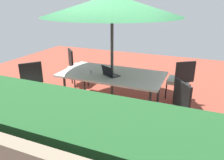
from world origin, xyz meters
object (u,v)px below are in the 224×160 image
(chair_northwest, at_px, (172,109))
(chair_northeast, at_px, (34,85))
(patio_umbrella, at_px, (112,6))
(cup, at_px, (90,72))
(laptop, at_px, (110,74))
(chair_southeast, at_px, (77,65))
(dining_table, at_px, (112,75))
(chair_southwest, at_px, (180,79))

(chair_northwest, bearing_deg, chair_northeast, -126.46)
(patio_umbrella, height_order, cup, patio_umbrella)
(cup, bearing_deg, patio_umbrella, -150.63)
(patio_umbrella, height_order, chair_northeast, patio_umbrella)
(chair_northeast, distance_m, laptop, 1.56)
(chair_northeast, distance_m, chair_southeast, 1.55)
(dining_table, height_order, patio_umbrella, patio_umbrella)
(dining_table, bearing_deg, cup, 29.37)
(chair_southwest, distance_m, chair_southeast, 2.63)
(dining_table, xyz_separation_m, chair_northeast, (1.38, 0.79, -0.13))
(dining_table, distance_m, chair_northwest, 1.54)
(patio_umbrella, xyz_separation_m, chair_northwest, (-1.34, 0.75, -1.50))
(chair_southwest, xyz_separation_m, chair_southeast, (2.63, -0.04, 0.00))
(patio_umbrella, bearing_deg, dining_table, 0.00)
(dining_table, xyz_separation_m, cup, (0.39, 0.22, 0.10))
(dining_table, height_order, cup, cup)
(chair_northwest, height_order, cup, chair_northwest)
(dining_table, xyz_separation_m, patio_umbrella, (0.00, 0.00, 1.37))
(patio_umbrella, xyz_separation_m, chair_southwest, (-1.31, -0.71, -1.50))
(patio_umbrella, bearing_deg, chair_northeast, 29.68)
(cup, bearing_deg, chair_southwest, -151.23)
(patio_umbrella, xyz_separation_m, cup, (0.39, 0.22, -1.27))
(chair_southwest, height_order, chair_southeast, same)
(chair_northeast, height_order, chair_southwest, same)
(patio_umbrella, distance_m, chair_northwest, 2.15)
(cup, bearing_deg, chair_southeast, -46.27)
(chair_southwest, bearing_deg, chair_northwest, 54.33)
(dining_table, xyz_separation_m, laptop, (-0.02, 0.16, 0.09))
(chair_northeast, relative_size, chair_southwest, 1.00)
(patio_umbrella, relative_size, chair_southeast, 2.71)
(patio_umbrella, relative_size, chair_northwest, 2.71)
(chair_southwest, bearing_deg, cup, -8.21)
(chair_northeast, relative_size, chair_southeast, 1.00)
(patio_umbrella, relative_size, laptop, 6.64)
(patio_umbrella, height_order, chair_southeast, patio_umbrella)
(chair_northwest, height_order, chair_northeast, same)
(chair_southwest, bearing_deg, chair_southeast, -37.94)
(laptop, bearing_deg, dining_table, -52.94)
(chair_southwest, xyz_separation_m, laptop, (1.29, 0.87, 0.23))
(chair_northwest, bearing_deg, chair_southwest, 143.95)
(chair_southwest, relative_size, chair_southeast, 1.00)
(chair_northwest, relative_size, chair_southeast, 1.00)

